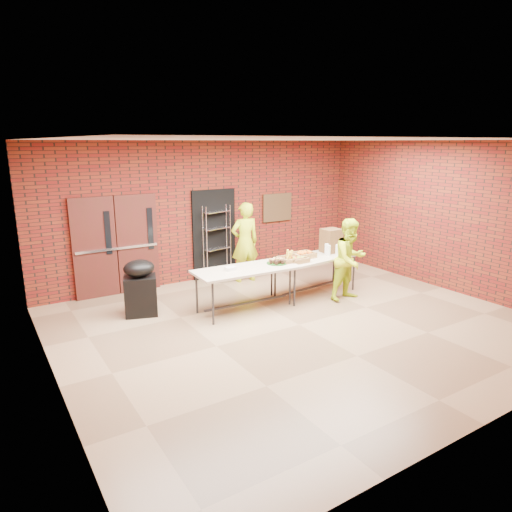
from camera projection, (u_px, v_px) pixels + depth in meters
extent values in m
cube|color=brown|center=(299.00, 326.00, 8.12)|extent=(8.00, 7.00, 0.04)
cube|color=silver|center=(304.00, 138.00, 7.33)|extent=(8.00, 7.00, 0.04)
cube|color=maroon|center=(209.00, 211.00, 10.62)|extent=(8.00, 0.04, 3.20)
cube|color=maroon|center=(505.00, 293.00, 4.84)|extent=(8.00, 0.04, 3.20)
cube|color=maroon|center=(44.00, 272.00, 5.65)|extent=(0.04, 7.00, 3.20)
cube|color=maroon|center=(450.00, 217.00, 9.81)|extent=(0.04, 7.00, 3.20)
cube|color=#3F1312|center=(94.00, 248.00, 9.31)|extent=(0.88, 0.08, 2.10)
cube|color=#3F1312|center=(138.00, 243.00, 9.78)|extent=(0.88, 0.08, 2.10)
cube|color=black|center=(108.00, 233.00, 9.35)|extent=(0.12, 0.02, 0.90)
cube|color=black|center=(150.00, 229.00, 9.81)|extent=(0.12, 0.02, 0.90)
cube|color=silver|center=(118.00, 249.00, 9.51)|extent=(1.70, 0.04, 0.05)
cube|color=black|center=(214.00, 234.00, 10.75)|extent=(1.10, 0.06, 2.10)
cube|color=#442D1B|center=(277.00, 207.00, 11.55)|extent=(0.85, 0.04, 0.70)
cube|color=tan|center=(247.00, 269.00, 8.67)|extent=(2.05, 0.91, 0.04)
cube|color=#303035|center=(247.00, 303.00, 8.83)|extent=(1.79, 0.11, 0.03)
cylinder|color=#303035|center=(197.00, 293.00, 8.58)|extent=(0.04, 0.04, 0.78)
cylinder|color=#303035|center=(275.00, 279.00, 9.51)|extent=(0.04, 0.04, 0.78)
cylinder|color=#303035|center=(213.00, 304.00, 8.03)|extent=(0.04, 0.04, 0.78)
cylinder|color=#303035|center=(294.00, 287.00, 8.95)|extent=(0.04, 0.04, 0.78)
cube|color=tan|center=(314.00, 258.00, 9.66)|extent=(2.01, 1.00, 0.04)
cube|color=#303035|center=(313.00, 287.00, 9.82)|extent=(1.72, 0.22, 0.03)
cylinder|color=#303035|center=(272.00, 278.00, 9.58)|extent=(0.04, 0.04, 0.75)
cylinder|color=#303035|center=(334.00, 267.00, 10.47)|extent=(0.04, 0.04, 0.75)
cylinder|color=#303035|center=(290.00, 286.00, 9.05)|extent=(0.04, 0.04, 0.75)
cylinder|color=#303035|center=(354.00, 273.00, 9.94)|extent=(0.04, 0.04, 0.75)
cube|color=#A47642|center=(290.00, 261.00, 9.19)|extent=(0.48, 0.37, 0.07)
cube|color=#A47642|center=(303.00, 256.00, 9.59)|extent=(0.46, 0.35, 0.07)
cube|color=#A47642|center=(298.00, 261.00, 9.22)|extent=(0.40, 0.31, 0.06)
cylinder|color=#164913|center=(277.00, 263.00, 9.00)|extent=(0.41, 0.41, 0.02)
cube|color=silver|center=(230.00, 269.00, 8.53)|extent=(0.20, 0.13, 0.07)
cube|color=brown|center=(331.00, 241.00, 10.02)|extent=(0.39, 0.35, 0.52)
cylinder|color=silver|center=(329.00, 250.00, 9.73)|extent=(0.08, 0.08, 0.23)
cylinder|color=silver|center=(337.00, 250.00, 9.67)|extent=(0.09, 0.09, 0.26)
cylinder|color=silver|center=(327.00, 249.00, 9.80)|extent=(0.08, 0.08, 0.24)
cube|color=black|center=(141.00, 296.00, 8.52)|extent=(0.70, 0.64, 0.74)
ellipsoid|color=black|center=(139.00, 268.00, 8.39)|extent=(0.70, 0.64, 0.32)
imported|color=#BED918|center=(245.00, 242.00, 10.47)|extent=(0.72, 0.51, 1.84)
imported|color=#BED918|center=(350.00, 259.00, 9.27)|extent=(0.86, 0.69, 1.68)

